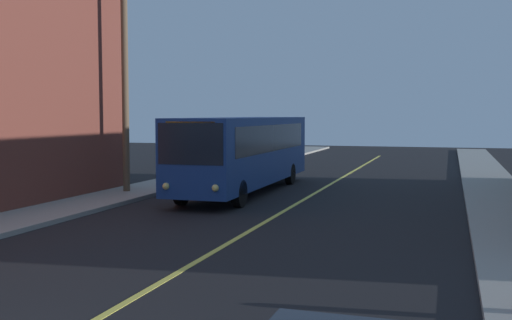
% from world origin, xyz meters
% --- Properties ---
extents(sidewalk_left, '(2.50, 90.00, 0.15)m').
position_xyz_m(sidewalk_left, '(-7.25, 10.00, 0.07)').
color(sidewalk_left, gray).
rests_on(sidewalk_left, ground).
extents(lane_stripe_center, '(0.16, 60.00, 0.01)m').
position_xyz_m(lane_stripe_center, '(0.00, 15.00, 0.01)').
color(lane_stripe_center, '#D8CC4C').
rests_on(lane_stripe_center, ground).
extents(city_bus, '(2.68, 12.18, 3.20)m').
position_xyz_m(city_bus, '(-2.93, 19.46, 1.82)').
color(city_bus, navy).
rests_on(city_bus, ground).
extents(utility_pole_mid, '(2.40, 0.28, 10.38)m').
position_xyz_m(utility_pole_mid, '(-7.43, 17.31, 5.85)').
color(utility_pole_mid, brown).
rests_on(utility_pole_mid, sidewalk_left).
extents(traffic_signal_right_corner, '(3.75, 0.48, 6.00)m').
position_xyz_m(traffic_signal_right_corner, '(5.41, 0.60, 4.30)').
color(traffic_signal_right_corner, '#2D2D33').
rests_on(traffic_signal_right_corner, sidewalk_right).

